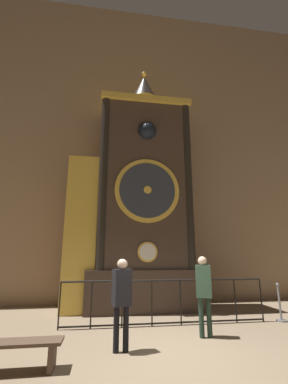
# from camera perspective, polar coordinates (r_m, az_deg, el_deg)

# --- Properties ---
(ground_plane) EXTENTS (28.00, 28.00, 0.00)m
(ground_plane) POSITION_cam_1_polar(r_m,az_deg,el_deg) (5.43, 3.65, -32.57)
(ground_plane) COLOR #847056
(cathedral_back_wall) EXTENTS (24.00, 0.32, 13.34)m
(cathedral_back_wall) POSITION_cam_1_polar(r_m,az_deg,el_deg) (11.44, -3.05, 11.72)
(cathedral_back_wall) COLOR #997A5B
(cathedral_back_wall) RESTS_ON ground_plane
(clock_tower) EXTENTS (4.54, 1.79, 9.02)m
(clock_tower) POSITION_cam_1_polar(r_m,az_deg,el_deg) (9.17, -1.81, -1.81)
(clock_tower) COLOR #423328
(clock_tower) RESTS_ON ground_plane
(railing_fence) EXTENTS (5.38, 0.05, 1.11)m
(railing_fence) POSITION_cam_1_polar(r_m,az_deg,el_deg) (7.23, 4.98, -22.68)
(railing_fence) COLOR black
(railing_fence) RESTS_ON ground_plane
(visitor_near) EXTENTS (0.39, 0.32, 1.67)m
(visitor_near) POSITION_cam_1_polar(r_m,az_deg,el_deg) (5.36, -4.97, -21.74)
(visitor_near) COLOR black
(visitor_near) RESTS_ON ground_plane
(visitor_far) EXTENTS (0.39, 0.32, 1.71)m
(visitor_far) POSITION_cam_1_polar(r_m,az_deg,el_deg) (6.33, 13.11, -19.96)
(visitor_far) COLOR #213427
(visitor_far) RESTS_ON ground_plane
(stanchion_post) EXTENTS (0.28, 0.28, 0.98)m
(stanchion_post) POSITION_cam_1_polar(r_m,az_deg,el_deg) (8.53, 28.02, -21.93)
(stanchion_post) COLOR gray
(stanchion_post) RESTS_ON ground_plane
(visitor_bench) EXTENTS (1.45, 0.40, 0.44)m
(visitor_bench) POSITION_cam_1_polar(r_m,az_deg,el_deg) (5.10, -26.90, -28.77)
(visitor_bench) COLOR brown
(visitor_bench) RESTS_ON ground_plane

